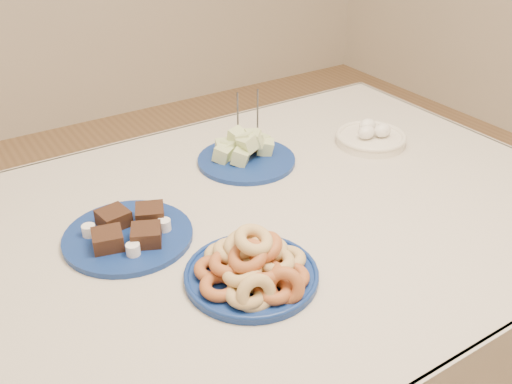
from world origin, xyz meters
TOP-DOWN VIEW (x-y plane):
  - dining_table at (0.00, 0.00)m, footprint 1.71×1.11m
  - donut_platter at (-0.10, -0.19)m, footprint 0.34×0.34m
  - melon_plate at (0.15, 0.25)m, footprint 0.35×0.35m
  - brownie_plate at (-0.25, 0.07)m, footprint 0.34×0.34m
  - candle_holder at (0.20, 0.31)m, footprint 0.12×0.12m
  - egg_bowl at (0.52, 0.14)m, footprint 0.22×0.22m

SIDE VIEW (x-z plane):
  - dining_table at x=0.00m, z-range 0.27..1.02m
  - brownie_plate at x=-0.25m, z-range 0.74..0.79m
  - candle_holder at x=0.20m, z-range 0.68..0.85m
  - egg_bowl at x=0.52m, z-range 0.74..0.81m
  - melon_plate at x=0.15m, z-range 0.73..0.82m
  - donut_platter at x=-0.10m, z-range 0.72..0.84m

